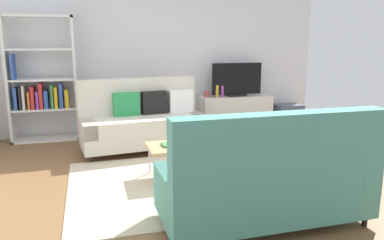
# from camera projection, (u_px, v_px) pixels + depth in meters

# --- Properties ---
(ground_plane) EXTENTS (7.68, 7.68, 0.00)m
(ground_plane) POSITION_uv_depth(u_px,v_px,m) (201.00, 177.00, 4.65)
(ground_plane) COLOR brown
(wall_far) EXTENTS (6.40, 0.12, 2.90)m
(wall_far) POSITION_uv_depth(u_px,v_px,m) (157.00, 54.00, 6.99)
(wall_far) COLOR silver
(wall_far) RESTS_ON ground_plane
(area_rug) EXTENTS (2.90, 2.20, 0.01)m
(area_rug) POSITION_uv_depth(u_px,v_px,m) (193.00, 181.00, 4.50)
(area_rug) COLOR beige
(area_rug) RESTS_ON ground_plane
(couch_beige) EXTENTS (1.98, 1.04, 1.10)m
(couch_beige) POSITION_uv_depth(u_px,v_px,m) (143.00, 121.00, 5.84)
(couch_beige) COLOR beige
(couch_beige) RESTS_ON ground_plane
(couch_green) EXTENTS (1.90, 0.84, 1.10)m
(couch_green) POSITION_uv_depth(u_px,v_px,m) (265.00, 179.00, 3.35)
(couch_green) COLOR teal
(couch_green) RESTS_ON ground_plane
(coffee_table) EXTENTS (1.10, 0.56, 0.42)m
(coffee_table) POSITION_uv_depth(u_px,v_px,m) (192.00, 146.00, 4.62)
(coffee_table) COLOR tan
(coffee_table) RESTS_ON ground_plane
(tv_console) EXTENTS (1.40, 0.44, 0.64)m
(tv_console) POSITION_uv_depth(u_px,v_px,m) (236.00, 112.00, 7.30)
(tv_console) COLOR silver
(tv_console) RESTS_ON ground_plane
(tv) EXTENTS (1.00, 0.20, 0.64)m
(tv) POSITION_uv_depth(u_px,v_px,m) (237.00, 80.00, 7.15)
(tv) COLOR black
(tv) RESTS_ON tv_console
(bookshelf) EXTENTS (1.10, 0.36, 2.10)m
(bookshelf) POSITION_uv_depth(u_px,v_px,m) (42.00, 85.00, 6.24)
(bookshelf) COLOR white
(bookshelf) RESTS_ON ground_plane
(storage_trunk) EXTENTS (0.52, 0.40, 0.44)m
(storage_trunk) POSITION_uv_depth(u_px,v_px,m) (288.00, 115.00, 7.52)
(storage_trunk) COLOR #4C5666
(storage_trunk) RESTS_ON ground_plane
(potted_plant) EXTENTS (0.24, 0.24, 0.33)m
(potted_plant) POSITION_uv_depth(u_px,v_px,m) (189.00, 129.00, 4.59)
(potted_plant) COLOR brown
(potted_plant) RESTS_ON coffee_table
(table_book_0) EXTENTS (0.25, 0.19, 0.03)m
(table_book_0) POSITION_uv_depth(u_px,v_px,m) (172.00, 144.00, 4.54)
(table_book_0) COLOR #3F8C4C
(table_book_0) RESTS_ON coffee_table
(vase_0) EXTENTS (0.11, 0.11, 0.12)m
(vase_0) POSITION_uv_depth(u_px,v_px,m) (207.00, 94.00, 7.11)
(vase_0) COLOR #B24C4C
(vase_0) RESTS_ON tv_console
(bottle_0) EXTENTS (0.06, 0.06, 0.23)m
(bottle_0) POSITION_uv_depth(u_px,v_px,m) (217.00, 91.00, 7.06)
(bottle_0) COLOR gold
(bottle_0) RESTS_ON tv_console
(bottle_1) EXTENTS (0.06, 0.06, 0.22)m
(bottle_1) POSITION_uv_depth(u_px,v_px,m) (222.00, 91.00, 7.09)
(bottle_1) COLOR purple
(bottle_1) RESTS_ON tv_console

